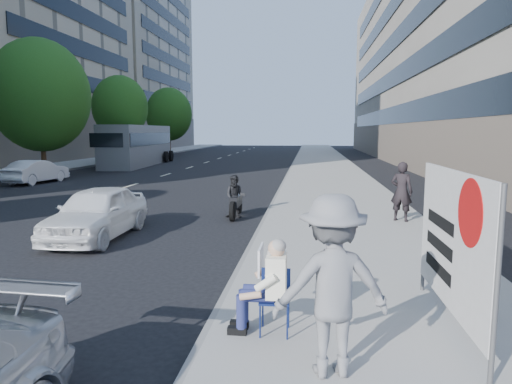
# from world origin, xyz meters

# --- Properties ---
(ground) EXTENTS (160.00, 160.00, 0.00)m
(ground) POSITION_xyz_m (0.00, 0.00, 0.00)
(ground) COLOR black
(ground) RESTS_ON ground
(near_sidewalk) EXTENTS (5.00, 120.00, 0.15)m
(near_sidewalk) POSITION_xyz_m (4.00, 20.00, 0.07)
(near_sidewalk) COLOR #98968E
(near_sidewalk) RESTS_ON ground
(far_sidewalk) EXTENTS (4.50, 120.00, 0.15)m
(far_sidewalk) POSITION_xyz_m (-16.75, 20.00, 0.07)
(far_sidewalk) COLOR #98968E
(far_sidewalk) RESTS_ON ground
(far_bldg_north) EXTENTS (22.00, 28.00, 28.00)m
(far_bldg_north) POSITION_xyz_m (-30.00, 62.00, 14.00)
(far_bldg_north) COLOR #C2B191
(far_bldg_north) RESTS_ON ground
(near_building) EXTENTS (14.00, 70.00, 20.00)m
(near_building) POSITION_xyz_m (17.00, 32.00, 10.00)
(near_building) COLOR gray
(near_building) RESTS_ON ground
(tree_far_c) EXTENTS (6.00, 6.00, 8.47)m
(tree_far_c) POSITION_xyz_m (-13.70, 18.00, 5.02)
(tree_far_c) COLOR #382616
(tree_far_c) RESTS_ON ground
(tree_far_d) EXTENTS (4.80, 4.80, 7.65)m
(tree_far_d) POSITION_xyz_m (-13.70, 30.00, 4.89)
(tree_far_d) COLOR #382616
(tree_far_d) RESTS_ON ground
(tree_far_e) EXTENTS (5.40, 5.40, 7.89)m
(tree_far_e) POSITION_xyz_m (-13.70, 44.00, 4.78)
(tree_far_e) COLOR #382616
(tree_far_e) RESTS_ON ground
(seated_protester) EXTENTS (0.83, 1.11, 1.31)m
(seated_protester) POSITION_xyz_m (2.29, -2.91, 0.87)
(seated_protester) COLOR navy
(seated_protester) RESTS_ON near_sidewalk
(jogger) EXTENTS (1.45, 1.02, 2.05)m
(jogger) POSITION_xyz_m (3.11, -3.88, 1.17)
(jogger) COLOR slate
(jogger) RESTS_ON near_sidewalk
(pedestrian_woman) EXTENTS (0.78, 0.67, 1.81)m
(pedestrian_woman) POSITION_xyz_m (5.62, 5.25, 1.05)
(pedestrian_woman) COLOR black
(pedestrian_woman) RESTS_ON near_sidewalk
(protest_banner) EXTENTS (0.08, 3.06, 2.20)m
(protest_banner) POSITION_xyz_m (4.78, -2.48, 1.40)
(protest_banner) COLOR #4C4C4C
(protest_banner) RESTS_ON near_sidewalk
(white_sedan_near) EXTENTS (1.69, 4.11, 1.39)m
(white_sedan_near) POSITION_xyz_m (-2.83, 2.68, 0.70)
(white_sedan_near) COLOR white
(white_sedan_near) RESTS_ON ground
(white_sedan_mid) EXTENTS (1.81, 4.01, 1.28)m
(white_sedan_mid) POSITION_xyz_m (-12.07, 14.62, 0.64)
(white_sedan_mid) COLOR white
(white_sedan_mid) RESTS_ON ground
(motorcycle) EXTENTS (0.70, 2.04, 1.42)m
(motorcycle) POSITION_xyz_m (0.42, 5.95, 0.64)
(motorcycle) COLOR black
(motorcycle) RESTS_ON ground
(bus) EXTENTS (3.33, 12.19, 3.30)m
(bus) POSITION_xyz_m (-11.40, 28.02, 1.64)
(bus) COLOR slate
(bus) RESTS_ON ground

